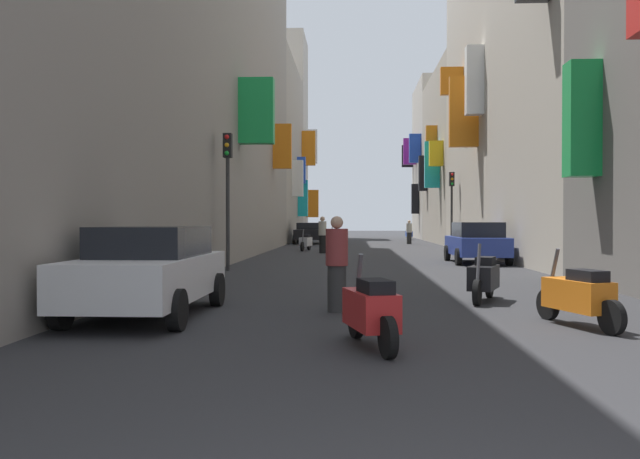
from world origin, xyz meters
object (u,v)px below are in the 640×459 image
at_px(parked_car_white, 150,269).
at_px(traffic_light_far_corner, 228,177).
at_px(scooter_blue, 409,234).
at_px(pedestrian_near_right, 409,232).
at_px(scooter_orange, 578,295).
at_px(parked_car_black, 309,232).
at_px(parked_car_blue, 477,242).
at_px(scooter_white, 334,236).
at_px(scooter_black, 484,277).
at_px(pedestrian_near_left, 323,235).
at_px(traffic_light_near_corner, 452,197).
at_px(scooter_red, 371,310).
at_px(pedestrian_crossing, 337,264).
at_px(scooter_silver, 306,242).

height_order(parked_car_white, traffic_light_far_corner, traffic_light_far_corner).
bearing_deg(scooter_blue, pedestrian_near_right, -94.91).
bearing_deg(scooter_orange, parked_car_white, 173.62).
xyz_separation_m(parked_car_black, parked_car_blue, (7.56, -20.19, 0.02)).
distance_m(scooter_white, scooter_black, 33.88).
height_order(parked_car_black, scooter_black, parked_car_black).
distance_m(pedestrian_near_left, traffic_light_near_corner, 7.99).
relative_size(parked_car_black, pedestrian_near_left, 2.47).
distance_m(parked_car_black, scooter_orange, 35.13).
bearing_deg(scooter_white, scooter_black, -83.43).
xyz_separation_m(scooter_black, traffic_light_near_corner, (2.76, 22.23, 2.38)).
bearing_deg(scooter_orange, traffic_light_far_corner, 124.93).
bearing_deg(parked_car_white, scooter_blue, 79.63).
bearing_deg(parked_car_black, scooter_red, -84.91).
bearing_deg(pedestrian_crossing, scooter_blue, 83.43).
height_order(scooter_white, pedestrian_crossing, pedestrian_crossing).
bearing_deg(pedestrian_crossing, scooter_silver, 95.52).
xyz_separation_m(parked_car_blue, pedestrian_near_right, (-0.77, 19.61, 0.01)).
bearing_deg(scooter_silver, scooter_blue, 70.71).
bearing_deg(scooter_black, pedestrian_near_right, 87.66).
bearing_deg(scooter_black, scooter_red, -116.30).
distance_m(scooter_red, pedestrian_near_right, 35.85).
relative_size(scooter_black, traffic_light_near_corner, 0.43).
distance_m(scooter_black, pedestrian_near_right, 31.05).
height_order(scooter_white, pedestrian_near_left, pedestrian_near_left).
xyz_separation_m(parked_car_blue, traffic_light_far_corner, (-8.44, -4.09, 2.12)).
bearing_deg(traffic_light_near_corner, parked_car_white, -109.35).
relative_size(scooter_red, pedestrian_near_right, 1.11).
height_order(scooter_white, scooter_red, same).
xyz_separation_m(parked_car_white, scooter_red, (3.52, -2.43, -0.31)).
relative_size(parked_car_white, scooter_white, 2.13).
distance_m(parked_car_black, traffic_light_near_corner, 12.68).
distance_m(parked_car_blue, scooter_white, 23.02).
height_order(scooter_silver, pedestrian_near_left, pedestrian_near_left).
relative_size(parked_car_white, scooter_red, 2.29).
bearing_deg(parked_car_black, traffic_light_far_corner, -92.07).
relative_size(scooter_white, pedestrian_crossing, 1.17).
bearing_deg(pedestrian_near_right, scooter_silver, -121.91).
height_order(parked_car_blue, scooter_black, parked_car_blue).
height_order(scooter_orange, scooter_silver, same).
bearing_deg(traffic_light_far_corner, scooter_black, -48.80).
height_order(pedestrian_near_right, traffic_light_far_corner, traffic_light_far_corner).
bearing_deg(scooter_black, scooter_orange, -75.40).
distance_m(parked_car_white, parked_car_blue, 15.73).
relative_size(scooter_black, scooter_orange, 0.96).
xyz_separation_m(pedestrian_crossing, pedestrian_near_right, (4.06, 32.59, -0.02)).
xyz_separation_m(scooter_silver, pedestrian_crossing, (2.18, -22.57, 0.35)).
bearing_deg(scooter_white, scooter_red, -87.64).
distance_m(pedestrian_near_left, pedestrian_near_right, 13.65).
xyz_separation_m(pedestrian_near_left, traffic_light_near_corner, (6.74, 3.82, 1.95)).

